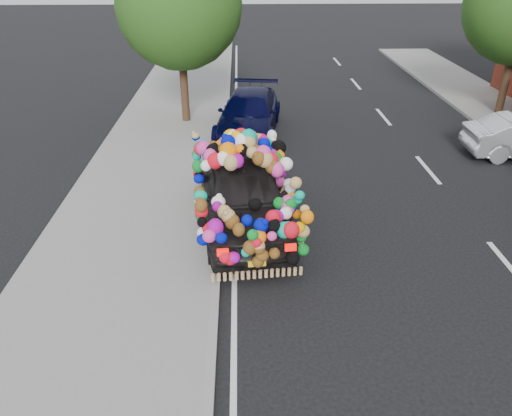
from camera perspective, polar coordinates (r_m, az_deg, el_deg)
The scene contains 7 objects.
ground at distance 10.19m, azimuth 8.93°, elevation -7.24°, with size 100.00×100.00×0.00m, color black.
sidewalk at distance 10.29m, azimuth -15.50°, elevation -7.25°, with size 4.00×60.00×0.12m, color gray.
kerb at distance 10.00m, azimuth -4.50°, elevation -7.26°, with size 0.15×60.00×0.13m, color gray.
lane_markings at distance 11.40m, azimuth 27.12°, elevation -6.16°, with size 6.00×50.00×0.01m, color silver, non-canonical shape.
tree_near_sidewalk at distance 17.86m, azimuth -8.83°, elevation 21.92°, with size 4.20×4.20×6.13m.
plush_art_car at distance 11.18m, azimuth -1.51°, elevation 3.30°, with size 2.71×5.06×2.24m.
navy_sedan at distance 17.23m, azimuth -0.83°, elevation 10.68°, with size 1.94×4.77×1.38m, color black.
Camera 1 is at (-1.84, -8.16, 5.82)m, focal length 35.00 mm.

